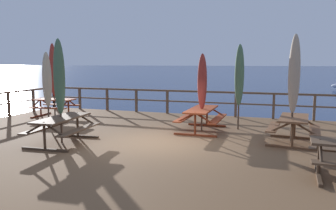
{
  "coord_description": "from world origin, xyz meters",
  "views": [
    {
      "loc": [
        3.31,
        -8.99,
        3.02
      ],
      "look_at": [
        0.0,
        0.82,
        1.7
      ],
      "focal_mm": 35.53,
      "sensor_mm": 36.0,
      "label": 1
    }
  ],
  "objects": [
    {
      "name": "ground_plane",
      "position": [
        0.0,
        0.0,
        0.0
      ],
      "size": [
        600.0,
        600.0,
        0.0
      ],
      "primitive_type": "plane",
      "color": "navy"
    },
    {
      "name": "wooden_deck",
      "position": [
        0.0,
        0.0,
        0.35
      ],
      "size": [
        15.8,
        10.93,
        0.7
      ],
      "primitive_type": "cube",
      "color": "brown",
      "rests_on": "ground"
    },
    {
      "name": "railing_waterside_far",
      "position": [
        -0.0,
        5.32,
        1.43
      ],
      "size": [
        15.6,
        0.1,
        1.09
      ],
      "color": "brown",
      "rests_on": "wooden_deck"
    },
    {
      "name": "picnic_table_front_right",
      "position": [
        3.74,
        1.13,
        1.25
      ],
      "size": [
        1.53,
        1.85,
        0.78
      ],
      "color": "brown",
      "rests_on": "wooden_deck"
    },
    {
      "name": "picnic_table_mid_left",
      "position": [
        -2.6,
        -1.03,
        1.26
      ],
      "size": [
        1.54,
        2.16,
        0.78
      ],
      "color": "brown",
      "rests_on": "wooden_deck"
    },
    {
      "name": "picnic_table_back_left",
      "position": [
        -5.93,
        2.96,
        1.25
      ],
      "size": [
        1.83,
        1.54,
        0.78
      ],
      "color": "#993819",
      "rests_on": "wooden_deck"
    },
    {
      "name": "picnic_table_mid_centre",
      "position": [
        0.81,
        2.03,
        1.26
      ],
      "size": [
        1.4,
        2.17,
        0.78
      ],
      "color": "#993819",
      "rests_on": "wooden_deck"
    },
    {
      "name": "patio_umbrella_short_mid",
      "position": [
        3.68,
        1.08,
        2.68
      ],
      "size": [
        0.32,
        0.32,
        3.13
      ],
      "color": "#4C3828",
      "rests_on": "wooden_deck"
    },
    {
      "name": "patio_umbrella_tall_back_left",
      "position": [
        -2.65,
        -1.0,
        2.61
      ],
      "size": [
        0.32,
        0.32,
        3.0
      ],
      "color": "#4C3828",
      "rests_on": "wooden_deck"
    },
    {
      "name": "patio_umbrella_tall_back_right",
      "position": [
        -5.9,
        2.95,
        2.69
      ],
      "size": [
        0.32,
        0.32,
        3.14
      ],
      "color": "#4C3828",
      "rests_on": "wooden_deck"
    },
    {
      "name": "patio_umbrella_short_front",
      "position": [
        1.98,
        2.64,
        2.57
      ],
      "size": [
        0.32,
        0.32,
        2.95
      ],
      "color": "#4C3828",
      "rests_on": "wooden_deck"
    },
    {
      "name": "patio_umbrella_tall_mid_left",
      "position": [
        0.82,
        1.99,
        2.37
      ],
      "size": [
        0.32,
        0.32,
        2.63
      ],
      "color": "#4C3828",
      "rests_on": "wooden_deck"
    },
    {
      "name": "patio_umbrella_tall_front",
      "position": [
        -4.46,
        0.73,
        2.41
      ],
      "size": [
        0.32,
        0.32,
        2.7
      ],
      "color": "#4C3828",
      "rests_on": "wooden_deck"
    }
  ]
}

